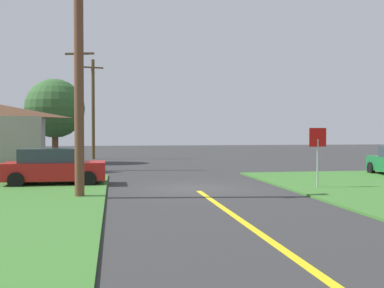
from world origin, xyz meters
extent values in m
plane|color=#323232|center=(0.00, 0.00, 0.00)|extent=(120.00, 120.00, 0.00)
cube|color=yellow|center=(0.00, -8.00, 0.01)|extent=(0.20, 14.00, 0.01)
cylinder|color=#9EA0A8|center=(4.95, -1.09, 1.03)|extent=(0.07, 0.07, 2.05)
cube|color=red|center=(4.95, -1.09, 2.13)|extent=(0.77, 0.12, 0.77)
cube|color=red|center=(-5.86, 2.03, 0.64)|extent=(4.35, 1.91, 0.76)
cube|color=#2D3842|center=(-6.13, 2.03, 1.32)|extent=(2.40, 1.67, 0.60)
cylinder|color=black|center=(-4.40, 2.96, 0.34)|extent=(0.68, 0.23, 0.68)
cylinder|color=black|center=(-4.38, 1.13, 0.34)|extent=(0.68, 0.23, 0.68)
cylinder|color=black|center=(-7.34, 2.93, 0.34)|extent=(0.68, 0.23, 0.68)
cylinder|color=black|center=(-7.32, 1.10, 0.34)|extent=(0.68, 0.23, 0.68)
cylinder|color=black|center=(10.71, 4.59, 0.34)|extent=(0.31, 0.70, 0.68)
cylinder|color=brown|center=(-4.52, -2.20, 4.59)|extent=(0.33, 0.33, 9.19)
cylinder|color=#4E3B26|center=(-5.32, 9.80, 3.83)|extent=(0.29, 0.29, 7.66)
cube|color=#4E3B26|center=(-5.32, 9.80, 7.05)|extent=(1.76, 0.62, 0.12)
cylinder|color=brown|center=(-5.04, 21.80, 4.27)|extent=(0.28, 0.28, 8.53)
cube|color=brown|center=(-5.04, 21.80, 7.85)|extent=(1.77, 0.58, 0.12)
cylinder|color=brown|center=(-7.58, 16.51, 1.17)|extent=(0.46, 0.46, 2.34)
sphere|color=#305C2A|center=(-7.58, 16.51, 4.07)|extent=(4.34, 4.34, 4.34)
camera|label=1|loc=(-3.33, -19.12, 2.36)|focal=43.68mm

